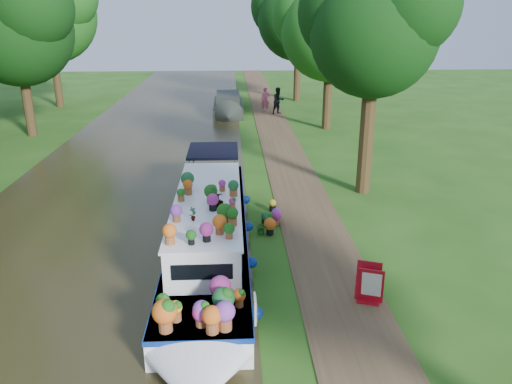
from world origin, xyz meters
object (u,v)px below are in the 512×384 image
object	(u,v)px
sandwich_board	(370,285)
pedestrian_pink	(265,100)
plant_boat	(209,231)
second_boat	(228,105)
pedestrian_dark	(278,101)

from	to	relation	value
sandwich_board	pedestrian_pink	xyz separation A→B (m)	(-0.85, 26.20, 0.44)
sandwich_board	pedestrian_pink	bearing A→B (deg)	111.72
plant_boat	pedestrian_pink	size ratio (longest dim) A/B	7.60
second_boat	pedestrian_dark	bearing A→B (deg)	-9.40
plant_boat	pedestrian_pink	distance (m)	23.70
sandwich_board	pedestrian_dark	world-z (taller)	pedestrian_dark
sandwich_board	pedestrian_dark	xyz separation A→B (m)	(0.03, 25.26, 0.50)
plant_boat	sandwich_board	bearing A→B (deg)	-33.44
plant_boat	sandwich_board	size ratio (longest dim) A/B	13.57
second_boat	pedestrian_dark	world-z (taller)	pedestrian_dark
second_boat	pedestrian_pink	xyz separation A→B (m)	(2.76, 0.36, 0.34)
sandwich_board	pedestrian_dark	distance (m)	25.26
pedestrian_pink	plant_boat	bearing A→B (deg)	-90.75
plant_boat	pedestrian_dark	world-z (taller)	plant_boat
second_boat	pedestrian_dark	size ratio (longest dim) A/B	3.91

